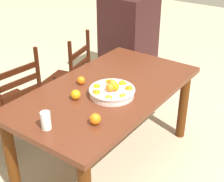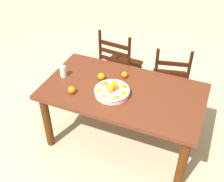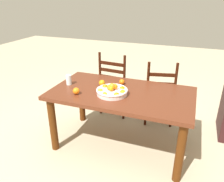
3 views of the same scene
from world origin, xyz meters
name	(u,v)px [view 2 (image 2 of 3)]	position (x,y,z in m)	size (l,w,h in m)	color
ground_plane	(122,139)	(0.00, 0.00, 0.00)	(12.00, 12.00, 0.00)	#BBAC8B
dining_table	(123,99)	(0.00, 0.00, 0.62)	(1.61, 0.89, 0.73)	#592817
chair_near_window	(169,81)	(0.33, 0.73, 0.44)	(0.50, 0.50, 0.94)	black
chair_by_cabinet	(119,66)	(-0.34, 0.77, 0.46)	(0.49, 0.49, 0.98)	black
fruit_bowl	(112,91)	(-0.08, -0.10, 0.77)	(0.35, 0.35, 0.13)	silver
orange_loose_0	(101,76)	(-0.28, 0.08, 0.76)	(0.07, 0.07, 0.07)	orange
orange_loose_1	(72,90)	(-0.45, -0.24, 0.76)	(0.08, 0.08, 0.08)	orange
orange_loose_2	(125,75)	(-0.07, 0.21, 0.76)	(0.07, 0.07, 0.07)	orange
drinking_glass	(63,71)	(-0.67, -0.02, 0.79)	(0.07, 0.07, 0.12)	silver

